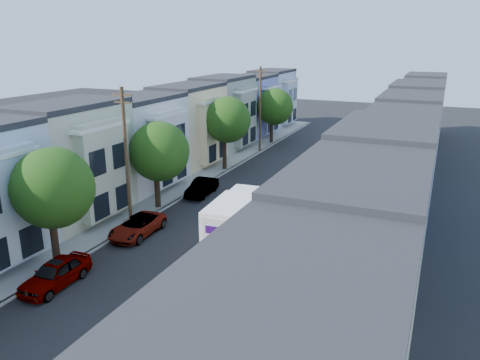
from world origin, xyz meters
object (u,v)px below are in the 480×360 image
object	(u,v)px
tree_b	(52,188)
tree_d	(227,120)
parked_left_b	(55,274)
parked_right_d	(353,154)
parked_right_b	(239,284)
parked_right_c	(331,179)
utility_pole_near	(127,159)
tree_far_r	(377,122)
utility_pole_far	(260,109)
parked_left_c	(137,226)
parked_right_a	(183,351)
parked_left_d	(202,188)
tree_c	(158,152)
tree_e	(274,107)
lead_sedan	(269,202)
fedex_truck	(238,219)

from	to	relation	value
tree_b	tree_d	world-z (taller)	tree_d
parked_left_b	parked_right_d	xyz separation A→B (m)	(9.80, 35.18, -0.05)
tree_b	parked_right_b	distance (m)	12.04
parked_right_c	utility_pole_near	bearing A→B (deg)	-126.58
tree_far_r	utility_pole_far	xyz separation A→B (m)	(-13.19, -3.07, 1.15)
utility_pole_far	utility_pole_near	bearing A→B (deg)	-90.00
utility_pole_far	tree_b	bearing A→B (deg)	-90.00
tree_b	parked_left_c	distance (m)	7.42
utility_pole_near	parked_right_a	bearing A→B (deg)	-46.20
tree_far_r	parked_left_d	distance (m)	24.01
parked_left_b	parked_right_a	world-z (taller)	parked_left_b
parked_left_b	parked_right_b	xyz separation A→B (m)	(9.80, 3.00, 0.01)
tree_b	tree_far_r	xyz separation A→B (m)	(13.19, 36.06, -1.02)
utility_pole_near	parked_right_b	xyz separation A→B (m)	(11.20, -5.82, -4.38)
tree_d	utility_pole_near	size ratio (longest dim) A/B	0.77
tree_c	tree_b	bearing A→B (deg)	-90.00
tree_c	parked_left_d	world-z (taller)	tree_c
parked_left_b	tree_e	bearing A→B (deg)	90.59
tree_d	parked_right_b	distance (m)	25.52
utility_pole_near	utility_pole_far	bearing A→B (deg)	90.00
tree_c	lead_sedan	xyz separation A→B (m)	(8.04, 3.36, -4.13)
tree_c	parked_right_b	distance (m)	15.45
tree_d	parked_right_c	bearing A→B (deg)	-6.58
fedex_truck	parked_left_c	distance (m)	7.28
tree_b	utility_pole_far	distance (m)	32.99
parked_left_c	tree_b	bearing A→B (deg)	-105.01
tree_e	parked_right_c	size ratio (longest dim) A/B	1.57
utility_pole_near	parked_left_d	bearing A→B (deg)	80.55
tree_c	tree_far_r	world-z (taller)	tree_c
tree_e	utility_pole_near	size ratio (longest dim) A/B	0.72
tree_c	tree_e	bearing A→B (deg)	90.00
tree_c	utility_pole_near	distance (m)	4.06
utility_pole_far	fedex_truck	bearing A→B (deg)	-71.84
parked_left_d	parked_right_a	size ratio (longest dim) A/B	1.11
tree_b	parked_left_d	size ratio (longest dim) A/B	1.73
tree_d	parked_right_c	distance (m)	12.16
utility_pole_far	lead_sedan	size ratio (longest dim) A/B	2.51
tree_e	utility_pole_near	world-z (taller)	utility_pole_near
utility_pole_near	parked_right_d	size ratio (longest dim) A/B	2.27
tree_b	utility_pole_near	size ratio (longest dim) A/B	0.74
parked_right_c	parked_right_d	bearing A→B (deg)	89.51
parked_left_d	parked_right_a	bearing A→B (deg)	-67.75
parked_right_b	parked_right_d	size ratio (longest dim) A/B	1.17
tree_e	parked_right_b	bearing A→B (deg)	-73.09
parked_left_c	parked_left_d	world-z (taller)	parked_left_d
parked_right_a	tree_e	bearing A→B (deg)	105.86
utility_pole_far	parked_right_b	world-z (taller)	utility_pole_far
tree_c	fedex_truck	bearing A→B (deg)	-23.99
fedex_truck	parked_left_c	bearing A→B (deg)	-173.05
tree_e	parked_right_b	world-z (taller)	tree_e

